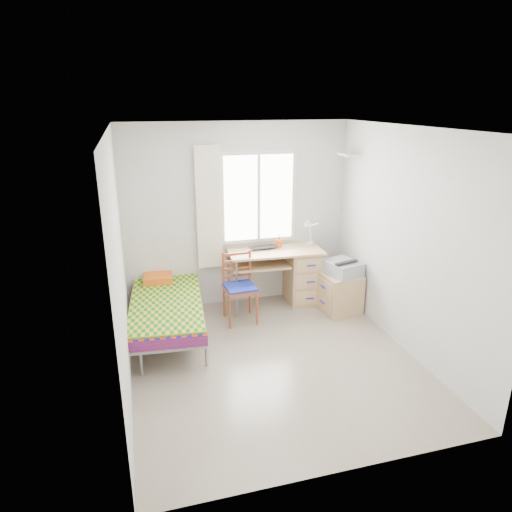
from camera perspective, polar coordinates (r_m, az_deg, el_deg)
The scene contains 17 objects.
floor at distance 5.43m, azimuth 2.21°, elevation -12.85°, with size 3.50×3.50×0.00m, color #BCAD93.
ceiling at distance 4.62m, azimuth 2.63°, elevation 15.67°, with size 3.50×3.50×0.00m, color white.
wall_back at distance 6.50m, azimuth -2.31°, elevation 5.03°, with size 3.20×3.20×0.00m, color silver.
wall_left at distance 4.67m, azimuth -16.67°, elevation -1.45°, with size 3.50×3.50×0.00m, color silver.
wall_right at distance 5.56m, azimuth 18.33°, elevation 1.63°, with size 3.50×3.50×0.00m, color silver.
window at distance 6.49m, azimuth 0.31°, elevation 7.29°, with size 1.10×0.04×1.30m.
curtain at distance 6.32m, azimuth -5.91°, elevation 5.93°, with size 0.35×0.05×1.70m, color #F8EECD.
floating_shelf at distance 6.52m, azimuth 11.48°, elevation 12.32°, with size 0.20×0.32×0.03m, color white.
bed at distance 5.94m, azimuth -11.22°, elevation -5.87°, with size 1.06×1.99×0.83m.
desk at distance 6.73m, azimuth 5.31°, elevation -2.10°, with size 1.37×0.68×0.84m.
chair at distance 6.13m, azimuth -2.05°, elevation -3.38°, with size 0.44×0.44×0.95m.
cabinet at distance 6.56m, azimuth 10.46°, elevation -4.59°, with size 0.56×0.50×0.56m.
printer at distance 6.44m, azimuth 10.77°, elevation -1.42°, with size 0.51×0.56×0.20m.
laptop at distance 6.49m, azimuth 1.02°, elevation 0.90°, with size 0.40×0.26×0.03m, color black.
pen_cup at distance 6.61m, azimuth 2.86°, elevation 1.60°, with size 0.09×0.09×0.11m, color orange.
task_lamp at distance 6.55m, azimuth 6.72°, elevation 3.26°, with size 0.23×0.33×0.43m.
book at distance 6.50m, azimuth 0.88°, elevation -1.52°, with size 0.17×0.23×0.02m, color gray.
Camera 1 is at (-1.42, -4.39, 2.87)m, focal length 32.00 mm.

